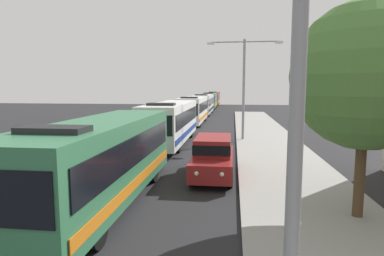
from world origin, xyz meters
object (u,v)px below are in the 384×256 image
Objects in this scene: bus_fourth_in_line at (203,104)px; streetlamp_mid at (244,78)px; bus_rear at (210,100)px; streetlamp_near at (301,9)px; bus_lead at (103,158)px; bus_second_in_line at (171,121)px; bus_tail_end at (214,98)px; bus_middle at (193,109)px; roadside_tree at (366,76)px; white_suv at (213,155)px.

streetlamp_mid reaches higher than bus_fourth_in_line.
bus_rear is 60.68m from streetlamp_near.
bus_fourth_in_line is 47.15m from streetlamp_near.
streetlamp_near reaches higher than bus_fourth_in_line.
bus_second_in_line is (0.00, 13.04, 0.00)m from bus_lead.
bus_rear is at bearing -90.00° from bus_tail_end.
streetlamp_mid reaches higher than bus_lead.
bus_middle is at bearing 90.00° from bus_lead.
roadside_tree is (8.57, -13.49, 2.87)m from bus_second_in_line.
roadside_tree is at bearing 63.32° from streetlamp_near.
bus_lead is 9.05m from roadside_tree.
bus_lead and bus_fourth_in_line have the same top height.
roadside_tree is at bearing -80.98° from bus_rear.
bus_middle is 1.34× the size of streetlamp_near.
streetlamp_mid is at bearing -77.82° from bus_fourth_in_line.
bus_tail_end is at bearing 95.89° from streetlamp_mid.
bus_second_in_line is 1.03× the size of bus_middle.
streetlamp_near reaches higher than bus_second_in_line.
streetlamp_near is (5.40, -33.42, 3.47)m from bus_middle.
bus_rear is 54.77m from roadside_tree.
streetlamp_mid reaches higher than bus_second_in_line.
streetlamp_near reaches higher than bus_rear.
bus_middle is 1.64× the size of roadside_tree.
bus_rear is at bearing 90.00° from bus_middle.
roadside_tree reaches higher than bus_tail_end.
bus_second_in_line is 40.53m from bus_rear.
bus_middle and bus_tail_end have the same top height.
streetlamp_near reaches higher than roadside_tree.
bus_middle is at bearing 99.34° from white_suv.
bus_second_in_line is at bearing 122.45° from roadside_tree.
bus_middle is at bearing 99.18° from streetlamp_near.
bus_fourth_in_line is 1.56× the size of streetlamp_mid.
bus_middle is at bearing -90.00° from bus_tail_end.
streetlamp_mid is at bearing -82.05° from bus_rear.
roadside_tree reaches higher than bus_middle.
streetlamp_near is at bearing -84.89° from bus_rear.
roadside_tree is (8.57, -40.39, 2.87)m from bus_fourth_in_line.
bus_lead is 0.88× the size of bus_fourth_in_line.
bus_second_in_line is at bearing -160.70° from streetlamp_mid.
bus_middle is 0.95× the size of bus_tail_end.
streetlamp_mid is (5.40, -52.32, 3.21)m from bus_tail_end.
bus_second_in_line and bus_tail_end have the same top height.
streetlamp_mid is at bearing -84.11° from bus_tail_end.
bus_fourth_in_line is at bearing 90.00° from bus_middle.
bus_tail_end is at bearing 90.00° from bus_lead.
bus_tail_end is 2.32× the size of white_suv.
streetlamp_near reaches higher than white_suv.
streetlamp_mid reaches higher than white_suv.
streetlamp_mid reaches higher than roadside_tree.
streetlamp_near is 1.06× the size of streetlamp_mid.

